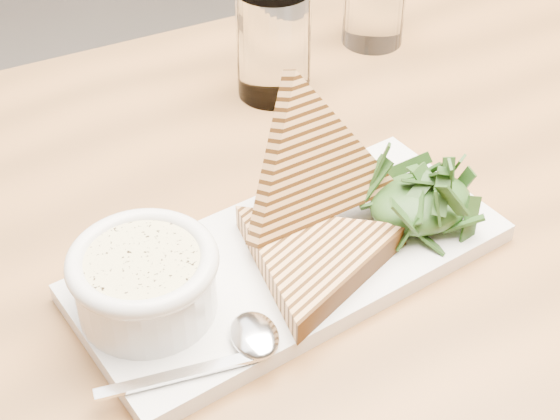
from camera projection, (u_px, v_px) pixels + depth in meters
name	position (u px, v px, depth m)	size (l,w,h in m)	color
table_top	(358.00, 244.00, 0.78)	(1.25, 0.84, 0.04)	#915E31
table_leg_br	(521.00, 170.00, 1.47)	(0.06, 0.06, 0.70)	#915E31
platter	(291.00, 262.00, 0.72)	(0.36, 0.16, 0.02)	white
soup_bowl	(146.00, 288.00, 0.65)	(0.11, 0.11, 0.04)	white
soup	(142.00, 263.00, 0.64)	(0.09, 0.09, 0.01)	beige
bowl_rim	(142.00, 261.00, 0.64)	(0.12, 0.12, 0.01)	white
sandwich_flat	(314.00, 259.00, 0.69)	(0.17, 0.17, 0.02)	tan
sandwich_lean	(314.00, 168.00, 0.71)	(0.17, 0.17, 0.09)	tan
salad_base	(421.00, 203.00, 0.74)	(0.09, 0.07, 0.04)	#133412
arugula_pile	(422.00, 195.00, 0.73)	(0.11, 0.10, 0.05)	#32531F
spoon_bowl	(255.00, 335.00, 0.64)	(0.04, 0.05, 0.01)	silver
spoon_handle	(180.00, 375.00, 0.61)	(0.12, 0.01, 0.00)	silver
glass_near	(274.00, 43.00, 0.90)	(0.08, 0.08, 0.12)	white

